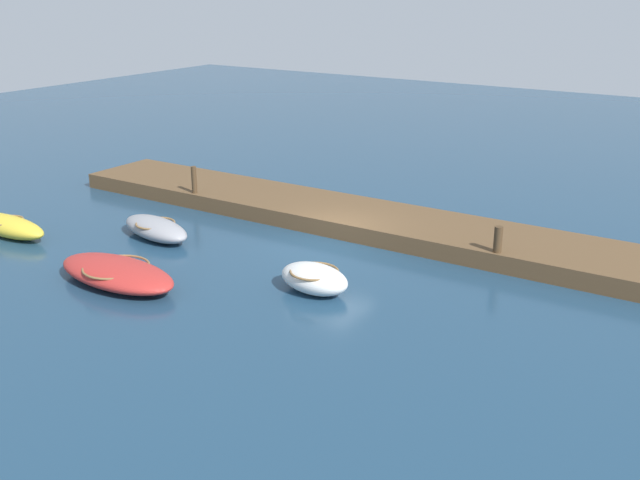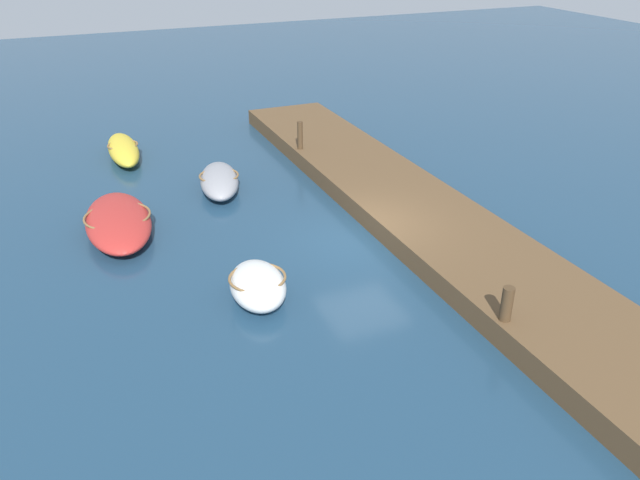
% 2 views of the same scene
% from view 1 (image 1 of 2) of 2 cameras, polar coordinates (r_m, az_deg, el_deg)
% --- Properties ---
extents(ground_plane, '(84.00, 84.00, 0.00)m').
position_cam_1_polar(ground_plane, '(25.97, 0.95, -0.24)').
color(ground_plane, navy).
extents(dock_platform, '(25.87, 3.51, 0.61)m').
position_cam_1_polar(dock_platform, '(27.63, 3.32, 1.62)').
color(dock_platform, brown).
rests_on(dock_platform, ground_plane).
extents(dinghy_white, '(2.44, 1.69, 0.83)m').
position_cam_1_polar(dinghy_white, '(21.81, -0.44, -2.94)').
color(dinghy_white, white).
rests_on(dinghy_white, ground_plane).
extents(rowboat_grey, '(3.55, 2.03, 0.72)m').
position_cam_1_polar(rowboat_grey, '(26.98, -12.49, 0.88)').
color(rowboat_grey, '#939399').
rests_on(rowboat_grey, ground_plane).
extents(motorboat_red, '(4.53, 2.12, 0.73)m').
position_cam_1_polar(motorboat_red, '(23.18, -15.32, -2.45)').
color(motorboat_red, '#B72D28').
rests_on(motorboat_red, ground_plane).
extents(rowboat_yellow, '(3.92, 1.22, 0.74)m').
position_cam_1_polar(rowboat_yellow, '(28.89, -22.88, 1.02)').
color(rowboat_yellow, gold).
rests_on(rowboat_yellow, ground_plane).
extents(mooring_post_west, '(0.27, 0.27, 0.84)m').
position_cam_1_polar(mooring_post_west, '(23.88, 13.49, 0.05)').
color(mooring_post_west, '#47331E').
rests_on(mooring_post_west, dock_platform).
extents(mooring_post_mid_west, '(0.21, 0.21, 1.08)m').
position_cam_1_polar(mooring_post_mid_west, '(30.18, -9.63, 4.58)').
color(mooring_post_mid_west, '#47331E').
rests_on(mooring_post_mid_west, dock_platform).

